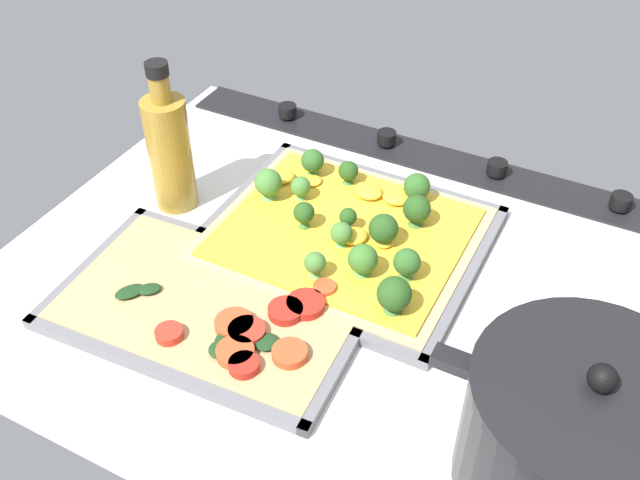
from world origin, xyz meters
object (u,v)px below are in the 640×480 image
at_px(baking_tray_front, 344,240).
at_px(veggie_pizza_back, 218,309).
at_px(broccoli_pizza, 348,229).
at_px(baking_tray_back, 211,308).
at_px(cooking_pot, 579,439).
at_px(oil_bottle, 170,150).

bearing_deg(baking_tray_front, veggie_pizza_back, 69.05).
distance_m(baking_tray_front, broccoli_pizza, 0.02).
relative_size(baking_tray_back, cooking_pot, 1.32).
relative_size(broccoli_pizza, cooking_pot, 1.16).
height_order(baking_tray_back, cooking_pot, cooking_pot).
bearing_deg(oil_bottle, cooking_pot, 161.80).
distance_m(broccoli_pizza, baking_tray_back, 0.20).
height_order(baking_tray_front, cooking_pot, cooking_pot).
height_order(baking_tray_front, baking_tray_back, same).
bearing_deg(cooking_pot, baking_tray_front, -33.24).
height_order(baking_tray_front, veggie_pizza_back, veggie_pizza_back).
distance_m(baking_tray_back, oil_bottle, 0.23).
bearing_deg(baking_tray_back, oil_bottle, -44.07).
relative_size(baking_tray_front, cooking_pot, 1.25).
height_order(baking_tray_back, veggie_pizza_back, veggie_pizza_back).
bearing_deg(baking_tray_back, veggie_pizza_back, 165.90).
xyz_separation_m(baking_tray_back, cooking_pot, (-0.41, 0.04, 0.07)).
xyz_separation_m(veggie_pizza_back, cooking_pot, (-0.39, 0.03, 0.06)).
distance_m(broccoli_pizza, oil_bottle, 0.25).
bearing_deg(baking_tray_back, cooking_pot, 174.90).
height_order(baking_tray_back, oil_bottle, oil_bottle).
bearing_deg(oil_bottle, broccoli_pizza, -172.49).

